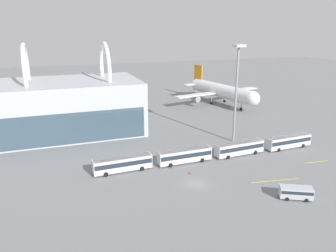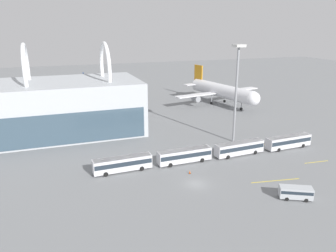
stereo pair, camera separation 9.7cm
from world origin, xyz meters
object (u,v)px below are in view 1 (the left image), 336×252
object	(u,v)px
shuttle_bus_3	(288,141)
floodlight_mast	(237,79)
airliner_at_gate_near	(86,110)
shuttle_bus_2	(239,148)
service_van_foreground	(296,192)
airliner_at_gate_far	(220,90)
shuttle_bus_1	(185,155)
shuttle_bus_0	(123,163)
traffic_cone_0	(190,172)

from	to	relation	value
shuttle_bus_3	floodlight_mast	world-z (taller)	floodlight_mast
airliner_at_gate_near	shuttle_bus_2	distance (m)	49.77
service_van_foreground	floodlight_mast	world-z (taller)	floodlight_mast
service_van_foreground	floodlight_mast	size ratio (longest dim) A/B	0.24
airliner_at_gate_far	shuttle_bus_1	distance (m)	61.38
shuttle_bus_2	shuttle_bus_3	size ratio (longest dim) A/B	1.00
shuttle_bus_0	floodlight_mast	bearing A→B (deg)	13.26
airliner_at_gate_near	airliner_at_gate_far	world-z (taller)	airliner_at_gate_near
shuttle_bus_3	floodlight_mast	xyz separation A→B (m)	(-10.50, 9.09, 14.97)
shuttle_bus_3	traffic_cone_0	xyz separation A→B (m)	(-29.46, -5.42, -1.53)
shuttle_bus_0	airliner_at_gate_near	bearing A→B (deg)	93.01
service_van_foreground	traffic_cone_0	distance (m)	21.11
airliner_at_gate_near	shuttle_bus_3	size ratio (longest dim) A/B	2.79
shuttle_bus_1	service_van_foreground	distance (m)	25.12
shuttle_bus_2	service_van_foreground	xyz separation A→B (m)	(-1.62, -21.64, -0.54)
airliner_at_gate_far	traffic_cone_0	size ratio (longest dim) A/B	52.22
airliner_at_gate_near	shuttle_bus_0	world-z (taller)	airliner_at_gate_near
airliner_at_gate_near	service_van_foreground	distance (m)	67.14
airliner_at_gate_far	shuttle_bus_0	bearing A→B (deg)	-56.24
airliner_at_gate_far	shuttle_bus_3	world-z (taller)	airliner_at_gate_far
shuttle_bus_3	traffic_cone_0	bearing A→B (deg)	-172.30
shuttle_bus_0	service_van_foreground	bearing A→B (deg)	-41.23
shuttle_bus_2	floodlight_mast	bearing A→B (deg)	64.37
shuttle_bus_1	traffic_cone_0	world-z (taller)	shuttle_bus_1
airliner_at_gate_near	shuttle_bus_1	xyz separation A→B (m)	(17.44, -38.23, -2.80)
shuttle_bus_0	airliner_at_gate_far	bearing A→B (deg)	42.87
shuttle_bus_0	shuttle_bus_3	distance (m)	42.53
floodlight_mast	traffic_cone_0	distance (m)	29.02
airliner_at_gate_near	service_van_foreground	xyz separation A→B (m)	(29.99, -59.98, -3.35)
shuttle_bus_0	traffic_cone_0	bearing A→B (deg)	-25.99
airliner_at_gate_far	shuttle_bus_0	xyz separation A→B (m)	(-49.98, -49.57, -3.53)
airliner_at_gate_near	service_van_foreground	world-z (taller)	airliner_at_gate_near
floodlight_mast	shuttle_bus_3	bearing A→B (deg)	-40.89
airliner_at_gate_near	shuttle_bus_3	bearing A→B (deg)	55.32
shuttle_bus_1	shuttle_bus_2	distance (m)	14.18
shuttle_bus_3	shuttle_bus_2	bearing A→B (deg)	176.66
shuttle_bus_2	traffic_cone_0	distance (m)	16.34
shuttle_bus_0	shuttle_bus_3	size ratio (longest dim) A/B	1.00
service_van_foreground	floodlight_mast	bearing A→B (deg)	-72.18
airliner_at_gate_far	floodlight_mast	xyz separation A→B (m)	(-17.95, -40.90, 11.44)
shuttle_bus_3	floodlight_mast	distance (m)	20.42
shuttle_bus_1	traffic_cone_0	size ratio (longest dim) A/B	16.60
shuttle_bus_0	service_van_foreground	size ratio (longest dim) A/B	2.09
airliner_at_gate_near	airliner_at_gate_far	xyz separation A→B (m)	(53.24, 11.50, 0.72)
shuttle_bus_3	traffic_cone_0	distance (m)	30.00
shuttle_bus_1	service_van_foreground	size ratio (longest dim) A/B	2.09
shuttle_bus_0	floodlight_mast	xyz separation A→B (m)	(32.02, 8.67, 14.97)
floodlight_mast	service_van_foreground	bearing A→B (deg)	-99.83
airliner_at_gate_near	shuttle_bus_0	distance (m)	38.32
shuttle_bus_3	floodlight_mast	size ratio (longest dim) A/B	0.50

